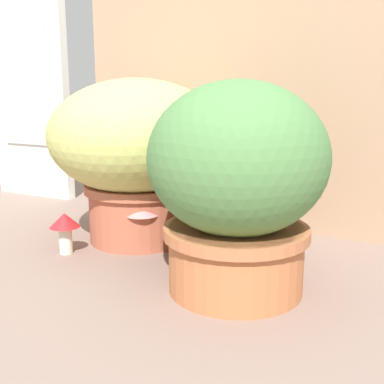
% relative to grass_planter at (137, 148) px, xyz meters
% --- Properties ---
extents(ground_plane, '(6.00, 6.00, 0.00)m').
position_rel_grass_planter_xyz_m(ground_plane, '(0.22, -0.16, -0.28)').
color(ground_plane, gray).
extents(cardboard_backdrop, '(1.09, 0.03, 0.78)m').
position_rel_grass_planter_xyz_m(cardboard_backdrop, '(0.18, 0.30, 0.11)').
color(cardboard_backdrop, tan).
rests_on(cardboard_backdrop, ground).
extents(window_panel_white, '(0.39, 0.05, 0.96)m').
position_rel_grass_planter_xyz_m(window_panel_white, '(-0.74, 0.32, 0.21)').
color(window_panel_white, white).
rests_on(window_panel_white, ground).
extents(grass_planter, '(0.51, 0.51, 0.48)m').
position_rel_grass_planter_xyz_m(grass_planter, '(0.00, 0.00, 0.00)').
color(grass_planter, '#B65F44').
rests_on(grass_planter, ground).
extents(leafy_planter, '(0.39, 0.39, 0.47)m').
position_rel_grass_planter_xyz_m(leafy_planter, '(0.40, -0.21, -0.03)').
color(leafy_planter, '#BF6E41').
rests_on(leafy_planter, ground).
extents(cat, '(0.37, 0.22, 0.32)m').
position_rel_grass_planter_xyz_m(cat, '(0.26, 0.02, -0.16)').
color(cat, '#7E7057').
rests_on(cat, ground).
extents(mushroom_ornament_red, '(0.08, 0.08, 0.12)m').
position_rel_grass_planter_xyz_m(mushroom_ornament_red, '(-0.11, -0.20, -0.20)').
color(mushroom_ornament_red, silver).
rests_on(mushroom_ornament_red, ground).
extents(mushroom_ornament_pink, '(0.10, 0.10, 0.15)m').
position_rel_grass_planter_xyz_m(mushroom_ornament_pink, '(0.07, -0.09, -0.17)').
color(mushroom_ornament_pink, silver).
rests_on(mushroom_ornament_pink, ground).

